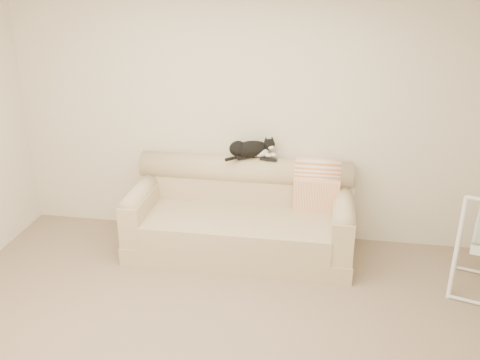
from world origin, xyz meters
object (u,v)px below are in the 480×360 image
Objects in this scene: sofa at (241,217)px; remote_a at (246,157)px; remote_b at (269,159)px; tuxedo_cat at (251,149)px.

remote_a is (0.01, 0.23, 0.56)m from sofa.
tuxedo_cat reaches higher than remote_b.
tuxedo_cat is at bearing 76.12° from sofa.
sofa is 12.22× the size of remote_a.
tuxedo_cat reaches higher than sofa.
sofa is 4.37× the size of tuxedo_cat.
remote_a is at bearing -174.48° from tuxedo_cat.
tuxedo_cat reaches higher than remote_a.
tuxedo_cat is (0.05, 0.00, 0.09)m from remote_a.
remote_a reaches higher than remote_b.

